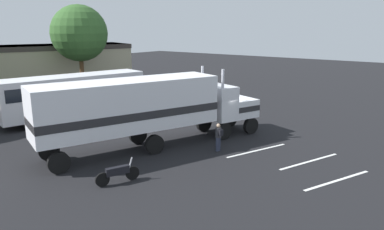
% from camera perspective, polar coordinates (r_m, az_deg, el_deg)
% --- Properties ---
extents(ground_plane, '(120.00, 120.00, 0.00)m').
position_cam_1_polar(ground_plane, '(25.10, 5.23, -2.67)').
color(ground_plane, black).
extents(lane_stripe_near, '(4.17, 1.70, 0.01)m').
position_cam_1_polar(lane_stripe_near, '(21.68, 10.09, -5.49)').
color(lane_stripe_near, silver).
rests_on(lane_stripe_near, ground_plane).
extents(lane_stripe_mid, '(4.17, 1.71, 0.01)m').
position_cam_1_polar(lane_stripe_mid, '(20.68, 17.86, -6.91)').
color(lane_stripe_mid, silver).
rests_on(lane_stripe_mid, ground_plane).
extents(lane_stripe_far, '(4.13, 1.83, 0.01)m').
position_cam_1_polar(lane_stripe_far, '(18.71, 21.78, -9.46)').
color(lane_stripe_far, silver).
rests_on(lane_stripe_far, ground_plane).
extents(semi_truck, '(14.15, 7.21, 4.50)m').
position_cam_1_polar(semi_truck, '(21.31, -7.10, 1.32)').
color(semi_truck, white).
rests_on(semi_truck, ground_plane).
extents(person_bystander, '(0.36, 0.47, 1.63)m').
position_cam_1_polar(person_bystander, '(21.10, 4.15, -3.31)').
color(person_bystander, '#2D3347').
rests_on(person_bystander, ground_plane).
extents(parked_bus, '(11.29, 4.93, 3.40)m').
position_cam_1_polar(parked_bus, '(29.62, -17.94, 3.35)').
color(parked_bus, silver).
rests_on(parked_bus, ground_plane).
extents(motorcycle, '(2.00, 0.85, 1.12)m').
position_cam_1_polar(motorcycle, '(17.32, -11.50, -8.89)').
color(motorcycle, black).
rests_on(motorcycle, ground_plane).
extents(tree_right, '(5.66, 5.66, 9.19)m').
position_cam_1_polar(tree_right, '(39.38, -17.18, 12.08)').
color(tree_right, brown).
rests_on(tree_right, ground_plane).
extents(building_backdrop, '(23.02, 13.27, 5.02)m').
position_cam_1_polar(building_backdrop, '(44.10, -24.41, 6.86)').
color(building_backdrop, '#B7AD8C').
rests_on(building_backdrop, ground_plane).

